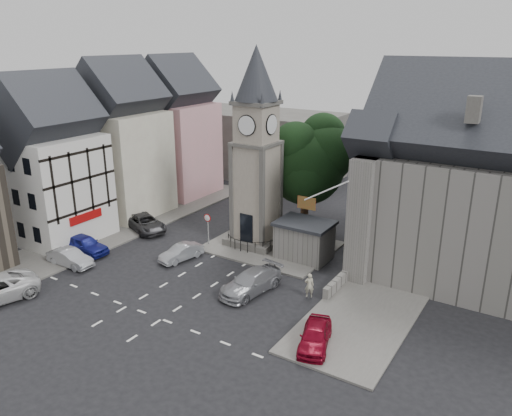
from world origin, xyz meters
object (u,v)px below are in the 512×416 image
Objects in this scene: pedestrian at (309,285)px; car_west_blue at (85,244)px; clock_tower at (256,150)px; stone_shelter at (304,240)px; car_east_red at (315,336)px.

car_west_blue is at bearing -21.40° from pedestrian.
clock_tower is 3.78× the size of stone_shelter.
clock_tower is at bearing -48.82° from car_west_blue.
clock_tower is 9.36× the size of pedestrian.
car_west_blue reaches higher than car_east_red.
pedestrian is (3.20, -5.50, -0.68)m from stone_shelter.
stone_shelter is (4.80, -0.49, -6.57)m from clock_tower.
pedestrian is at bearing -36.83° from clock_tower.
car_east_red is 5.77m from pedestrian.
stone_shelter is at bearing 103.13° from car_east_red.
car_west_blue is (-15.56, -8.64, -0.80)m from stone_shelter.
car_east_red is at bearing -45.33° from clock_tower.
stone_shelter reaches higher than pedestrian.
clock_tower is 8.15m from stone_shelter.
stone_shelter reaches higher than car_east_red.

